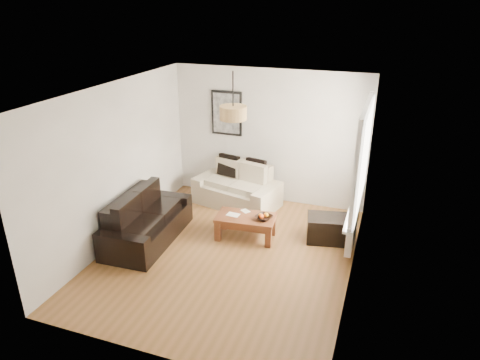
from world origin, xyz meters
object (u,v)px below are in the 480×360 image
(coffee_table, at_px, (246,227))
(ottoman, at_px, (330,229))
(sofa_leather, at_px, (147,219))
(loveseat_cream, at_px, (237,186))

(coffee_table, relative_size, ottoman, 1.31)
(sofa_leather, relative_size, ottoman, 2.38)
(sofa_leather, distance_m, coffee_table, 1.65)
(loveseat_cream, bearing_deg, sofa_leather, -104.58)
(sofa_leather, bearing_deg, ottoman, -73.57)
(loveseat_cream, height_order, ottoman, loveseat_cream)
(coffee_table, distance_m, ottoman, 1.41)
(sofa_leather, relative_size, coffee_table, 1.82)
(loveseat_cream, distance_m, sofa_leather, 2.01)
(ottoman, bearing_deg, coffee_table, -163.90)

